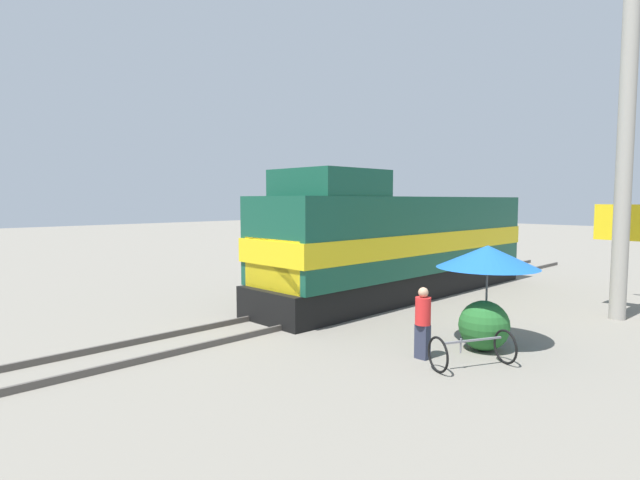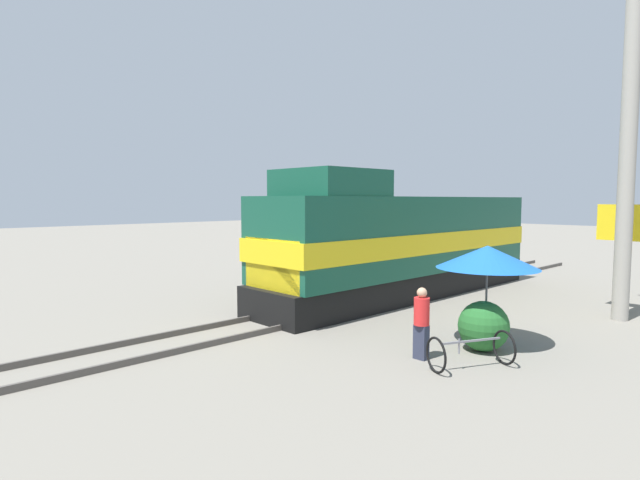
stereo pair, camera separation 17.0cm
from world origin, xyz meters
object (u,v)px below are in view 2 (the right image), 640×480
Objects in this scene: locomotive at (400,244)px; vendor_umbrella at (487,257)px; utility_pole at (630,112)px; person_bystander at (422,321)px; bicycle at (471,351)px; billboard_sign at (630,232)px.

vendor_umbrella is at bearing -33.44° from locomotive.
person_bystander is (-1.90, -7.17, -5.10)m from utility_pole.
person_bystander is at bearing -143.27° from bicycle.
vendor_umbrella is at bearing -101.26° from billboard_sign.
billboard_sign is at bearing 78.46° from person_bystander.
locomotive reaches higher than bicycle.
locomotive is 7.26m from person_bystander.
locomotive is 7.00× the size of bicycle.
vendor_umbrella is 6.58m from billboard_sign.
locomotive is 6.18m from vendor_umbrella.
billboard_sign reaches higher than vendor_umbrella.
billboard_sign is 8.79m from person_bystander.
billboard_sign is (1.28, 6.44, 0.38)m from vendor_umbrella.
person_bystander is (-1.73, -8.45, -1.66)m from billboard_sign.
vendor_umbrella is 2.42m from person_bystander.
billboard_sign is at bearing 25.25° from locomotive.
vendor_umbrella is 1.52× the size of person_bystander.
billboard_sign is 1.80× the size of bicycle.
utility_pole reaches higher than vendor_umbrella.
person_bystander reaches higher than bicycle.
bicycle is at bearing 11.51° from person_bystander.
billboard_sign is at bearing 110.69° from bicycle.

